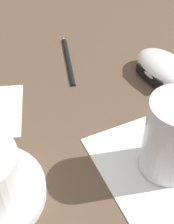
{
  "coord_description": "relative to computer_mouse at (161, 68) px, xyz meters",
  "views": [
    {
      "loc": [
        -0.0,
        0.33,
        0.37
      ],
      "look_at": [
        0.02,
        0.0,
        0.03
      ],
      "focal_mm": 55.0,
      "sensor_mm": 36.0,
      "label": 1
    }
  ],
  "objects": [
    {
      "name": "ground_plane",
      "position": [
        0.1,
        0.12,
        -0.02
      ],
      "size": [
        3.0,
        3.0,
        0.0
      ],
      "primitive_type": "plane",
      "color": "brown"
    },
    {
      "name": "computer_mouse",
      "position": [
        0.0,
        0.0,
        0.0
      ],
      "size": [
        0.12,
        0.13,
        0.04
      ],
      "color": "silver",
      "rests_on": "ground"
    },
    {
      "name": "napkin_under_glass",
      "position": [
        0.01,
        0.18,
        -0.02
      ],
      "size": [
        0.23,
        0.23,
        0.0
      ],
      "primitive_type": "cube",
      "rotation": [
        0.0,
        0.0,
        0.5
      ],
      "color": "white",
      "rests_on": "ground"
    },
    {
      "name": "drinking_glass",
      "position": [
        0.01,
        0.18,
        0.04
      ],
      "size": [
        0.07,
        0.07,
        0.11
      ],
      "primitive_type": "cylinder",
      "color": "silver",
      "rests_on": "napkin_under_glass"
    },
    {
      "name": "pen",
      "position": [
        0.16,
        -0.03,
        -0.01
      ],
      "size": [
        0.04,
        0.14,
        0.01
      ],
      "color": "black",
      "rests_on": "ground"
    }
  ]
}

